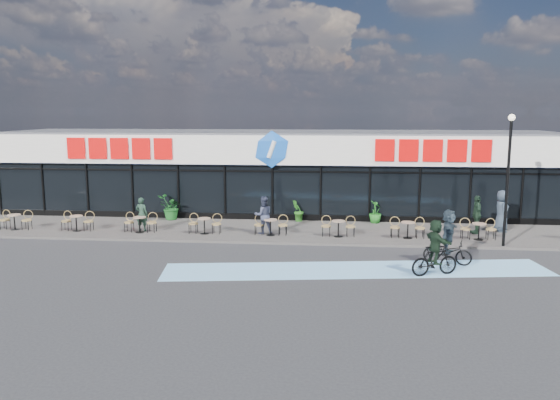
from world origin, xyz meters
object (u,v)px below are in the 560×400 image
object	(u,v)px
potted_plant_mid	(298,211)
pedestrian_a	(477,215)
potted_plant_left	(171,207)
potted_plant_right	(375,212)
patron_right	(263,215)
cyclist_b	(448,241)
cyclist_a	(435,251)
patron_left	(142,214)
lamp_post	(508,169)
bistro_set_0	(16,220)
pedestrian_b	(502,211)

from	to	relation	value
potted_plant_mid	pedestrian_a	distance (m)	8.65
potted_plant_left	potted_plant_right	world-z (taller)	potted_plant_left
patron_right	cyclist_b	world-z (taller)	cyclist_b
potted_plant_right	patron_right	world-z (taller)	patron_right
cyclist_a	patron_left	bearing A→B (deg)	155.67
lamp_post	potted_plant_right	xyz separation A→B (m)	(-5.01, 4.38, -2.67)
lamp_post	bistro_set_0	distance (m)	22.54
bistro_set_0	potted_plant_left	xyz separation A→B (m)	(6.72, 3.03, 0.19)
pedestrian_b	patron_left	bearing A→B (deg)	98.79
lamp_post	patron_left	xyz separation A→B (m)	(-16.18, 1.44, -2.44)
bistro_set_0	patron_right	size ratio (longest dim) A/B	0.88
potted_plant_left	cyclist_b	world-z (taller)	cyclist_b
bistro_set_0	pedestrian_b	distance (m)	23.13
pedestrian_b	cyclist_b	xyz separation A→B (m)	(-3.58, -5.58, -0.19)
potted_plant_mid	bistro_set_0	bearing A→B (deg)	-166.58
patron_left	pedestrian_b	size ratio (longest dim) A/B	0.81
bistro_set_0	pedestrian_a	xyz separation A→B (m)	(21.79, 1.20, 0.43)
potted_plant_left	cyclist_a	xyz separation A→B (m)	(12.00, -8.43, 0.15)
pedestrian_b	potted_plant_right	bearing A→B (deg)	79.24
cyclist_a	potted_plant_mid	bearing A→B (deg)	121.89
potted_plant_left	potted_plant_mid	bearing A→B (deg)	1.42
bistro_set_0	potted_plant_left	size ratio (longest dim) A/B	1.19
lamp_post	bistro_set_0	bearing A→B (deg)	177.04
patron_right	pedestrian_a	bearing A→B (deg)	165.62
patron_right	cyclist_b	size ratio (longest dim) A/B	0.84
potted_plant_mid	potted_plant_right	size ratio (longest dim) A/B	0.97
potted_plant_right	lamp_post	bearing A→B (deg)	-41.17
patron_left	pedestrian_b	distance (m)	16.97
potted_plant_mid	pedestrian_a	world-z (taller)	pedestrian_a
lamp_post	pedestrian_b	world-z (taller)	lamp_post
patron_right	pedestrian_b	bearing A→B (deg)	167.64
cyclist_a	bistro_set_0	bearing A→B (deg)	163.91
patron_left	pedestrian_a	distance (m)	15.67
cyclist_b	patron_right	bearing A→B (deg)	151.51
pedestrian_a	pedestrian_b	bearing A→B (deg)	112.98
bistro_set_0	pedestrian_a	bearing A→B (deg)	3.16
bistro_set_0	cyclist_a	size ratio (longest dim) A/B	0.77
potted_plant_left	patron_left	bearing A→B (deg)	-101.80
bistro_set_0	cyclist_b	distance (m)	19.86
lamp_post	potted_plant_left	size ratio (longest dim) A/B	4.23
lamp_post	patron_right	distance (m)	10.73
bistro_set_0	pedestrian_a	world-z (taller)	pedestrian_a
patron_left	pedestrian_b	bearing A→B (deg)	-168.01
bistro_set_0	potted_plant_left	bearing A→B (deg)	24.22
potted_plant_left	pedestrian_a	xyz separation A→B (m)	(15.07, -1.82, 0.24)
patron_left	cyclist_a	distance (m)	13.80
patron_left	pedestrian_a	size ratio (longest dim) A/B	0.90
potted_plant_left	potted_plant_right	size ratio (longest dim) A/B	1.14
pedestrian_a	potted_plant_right	bearing A→B (deg)	-113.80
potted_plant_mid	pedestrian_b	xyz separation A→B (m)	(9.69, -1.46, 0.43)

